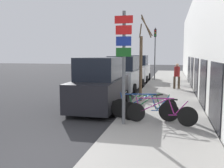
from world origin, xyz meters
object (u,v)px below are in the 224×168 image
pedestrian_near (177,74)px  parked_car_2 (137,69)px  parked_car_1 (125,75)px  parked_car_0 (100,86)px  traffic_light (155,47)px  bicycle_0 (161,113)px  street_tree (141,63)px  signpost (124,62)px  bicycle_1 (144,108)px  bicycle_2 (150,108)px

pedestrian_near → parked_car_2: bearing=117.4°
parked_car_1 → parked_car_0: bearing=-87.8°
pedestrian_near → traffic_light: bearing=104.5°
bicycle_0 → parked_car_1: (-2.76, 8.14, 0.50)m
parked_car_2 → street_tree: 10.19m
signpost → parked_car_2: size_ratio=0.83×
bicycle_0 → parked_car_0: bearing=54.9°
parked_car_1 → traffic_light: bearing=77.2°
bicycle_1 → parked_car_0: 3.06m
traffic_light → pedestrian_near: bearing=-70.4°
signpost → parked_car_1: bearing=100.6°
bicycle_2 → traffic_light: bearing=-29.3°
signpost → parked_car_2: (-1.53, 14.26, -1.14)m
bicycle_2 → traffic_light: (-0.78, 13.13, 2.51)m
bicycle_1 → street_tree: 3.84m
parked_car_2 → pedestrian_near: (3.34, -5.23, 0.07)m
traffic_light → signpost: bearing=-90.0°
parked_car_1 → bicycle_2: bearing=-69.8°
parked_car_2 → pedestrian_near: size_ratio=2.62×
bicycle_0 → street_tree: street_tree is taller
pedestrian_near → street_tree: street_tree is taller
bicycle_2 → parked_car_1: 7.83m
bicycle_1 → pedestrian_near: bearing=-4.2°
bicycle_0 → traffic_light: (-1.19, 13.83, 2.50)m
parked_car_0 → traffic_light: bearing=80.7°
bicycle_0 → street_tree: size_ratio=0.56×
traffic_light → bicycle_0: bearing=-85.1°
bicycle_2 → parked_car_2: parked_car_2 is taller
bicycle_1 → parked_car_2: (-2.11, 13.54, 0.50)m
bicycle_0 → parked_car_2: parked_car_2 is taller
signpost → bicycle_1: (0.59, 0.72, -1.64)m
street_tree → traffic_light: size_ratio=0.92×
signpost → parked_car_2: signpost is taller
bicycle_2 → street_tree: 3.65m
bicycle_2 → parked_car_0: size_ratio=0.40×
parked_car_1 → traffic_light: 6.23m
bicycle_0 → bicycle_1: size_ratio=0.97×
parked_car_2 → parked_car_1: bearing=-90.8°
parked_car_1 → street_tree: street_tree is taller
bicycle_1 → pedestrian_near: 8.41m
parked_car_1 → bicycle_0: bearing=-68.6°
traffic_light → bicycle_2: bearing=-86.6°
signpost → parked_car_1: size_ratio=0.75×
parked_car_0 → traffic_light: traffic_light is taller
parked_car_1 → parked_car_2: bearing=92.2°
bicycle_0 → bicycle_2: bicycle_0 is taller
signpost → parked_car_0: (-1.62, 2.80, -1.16)m
parked_car_1 → pedestrian_near: bearing=12.7°
parked_car_2 → street_tree: bearing=-81.4°
parked_car_2 → street_tree: (1.57, -10.02, 0.96)m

